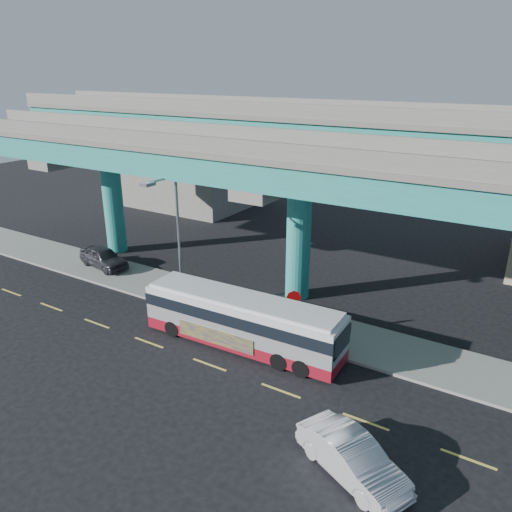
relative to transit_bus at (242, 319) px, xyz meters
The scene contains 10 objects.
ground 2.62m from the transit_bus, 100.12° to the right, with size 120.00×120.00×0.00m, color black.
sidewalk 3.72m from the transit_bus, 96.25° to the left, with size 70.00×4.00×0.15m, color gray.
lane_markings 2.86m from the transit_bus, 98.87° to the right, with size 58.00×0.12×0.01m.
viaduct 10.36m from the transit_bus, 93.05° to the left, with size 52.00×12.40×11.70m.
building_concrete 30.06m from the transit_bus, 132.92° to the left, with size 12.00×10.00×9.00m, color gray.
transit_bus is the anchor object (origin of this frame).
sedan 9.81m from the transit_bus, 33.39° to the right, with size 4.79×3.35×1.50m, color #BDBCC2.
parked_car 14.82m from the transit_bus, 165.67° to the left, with size 4.55×2.45×1.47m, color #313136.
street_lamp 6.95m from the transit_bus, 166.62° to the left, with size 0.50×2.63×8.12m.
stop_sign 2.85m from the transit_bus, 48.20° to the left, with size 0.67×0.48×2.64m.
Camera 1 is at (12.98, -16.95, 13.69)m, focal length 35.00 mm.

